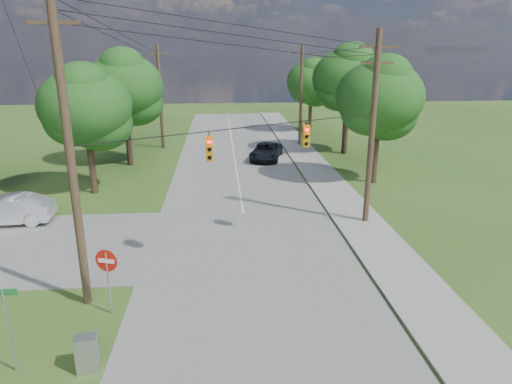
{
  "coord_description": "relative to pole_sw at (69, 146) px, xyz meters",
  "views": [
    {
      "loc": [
        0.7,
        -15.85,
        9.44
      ],
      "look_at": [
        2.37,
        5.0,
        2.91
      ],
      "focal_mm": 32.0,
      "sensor_mm": 36.0,
      "label": 1
    }
  ],
  "objects": [
    {
      "name": "do_not_enter_sign",
      "position": [
        1.1,
        -0.88,
        -4.35
      ],
      "size": [
        0.84,
        0.28,
        2.59
      ],
      "rotation": [
        0.0,
        0.0,
        -0.29
      ],
      "color": "#95999B",
      "rests_on": "ground"
    },
    {
      "name": "traffic_signals",
      "position": [
        7.15,
        4.03,
        -0.73
      ],
      "size": [
        4.91,
        3.27,
        1.05
      ],
      "color": "orange",
      "rests_on": "ground"
    },
    {
      "name": "main_road",
      "position": [
        6.6,
        4.6,
        -6.21
      ],
      "size": [
        10.0,
        100.0,
        0.03
      ],
      "primitive_type": "cube",
      "color": "gray",
      "rests_on": "ground"
    },
    {
      "name": "pole_sw",
      "position": [
        0.0,
        0.0,
        0.0
      ],
      "size": [
        2.0,
        0.32,
        12.0
      ],
      "color": "#4D3727",
      "rests_on": "ground"
    },
    {
      "name": "tree_e_mid",
      "position": [
        17.1,
        25.6,
        0.68
      ],
      "size": [
        6.6,
        6.6,
        9.64
      ],
      "color": "#412C20",
      "rests_on": "ground"
    },
    {
      "name": "car_main_north",
      "position": [
        9.43,
        23.56,
        -5.47
      ],
      "size": [
        3.66,
        5.71,
        1.46
      ],
      "primitive_type": "imported",
      "rotation": [
        0.0,
        0.0,
        -0.25
      ],
      "color": "black",
      "rests_on": "main_road"
    },
    {
      "name": "street_name_sign",
      "position": [
        -1.11,
        -3.94,
        -4.44
      ],
      "size": [
        0.85,
        0.07,
        2.84
      ],
      "rotation": [
        0.0,
        0.0,
        -0.02
      ],
      "color": "#95999B",
      "rests_on": "ground"
    },
    {
      "name": "tree_e_near",
      "position": [
        16.6,
        15.6,
        0.02
      ],
      "size": [
        6.2,
        6.2,
        8.81
      ],
      "color": "#412C20",
      "rests_on": "ground"
    },
    {
      "name": "pole_north_w",
      "position": [
        -0.4,
        29.6,
        -1.1
      ],
      "size": [
        2.0,
        0.32,
        10.0
      ],
      "color": "#4D3727",
      "rests_on": "ground"
    },
    {
      "name": "tree_w_far",
      "position": [
        -4.4,
        32.6,
        0.02
      ],
      "size": [
        6.0,
        6.0,
        8.73
      ],
      "color": "#412C20",
      "rests_on": "ground"
    },
    {
      "name": "car_cross_silver",
      "position": [
        -6.71,
        8.9,
        -5.37
      ],
      "size": [
        5.06,
        1.98,
        1.64
      ],
      "primitive_type": "imported",
      "rotation": [
        0.0,
        0.0,
        -1.52
      ],
      "color": "silver",
      "rests_on": "cross_road"
    },
    {
      "name": "pole_ne",
      "position": [
        13.5,
        7.6,
        -0.76
      ],
      "size": [
        2.0,
        0.32,
        10.5
      ],
      "color": "#4D3727",
      "rests_on": "ground"
    },
    {
      "name": "power_lines",
      "position": [
        6.1,
        11.14,
        2.93
      ],
      "size": [
        13.93,
        29.62,
        4.93
      ],
      "color": "black",
      "rests_on": "ground"
    },
    {
      "name": "ground",
      "position": [
        4.6,
        -0.4,
        -6.23
      ],
      "size": [
        140.0,
        140.0,
        0.0
      ],
      "primitive_type": "plane",
      "color": "#34551C",
      "rests_on": "ground"
    },
    {
      "name": "control_cabinet",
      "position": [
        1.1,
        -4.08,
        -5.63
      ],
      "size": [
        0.72,
        0.57,
        1.19
      ],
      "primitive_type": "cube",
      "rotation": [
        0.0,
        0.0,
        0.16
      ],
      "color": "#95999B",
      "rests_on": "ground"
    },
    {
      "name": "sidewalk_east",
      "position": [
        13.3,
        4.6,
        -6.17
      ],
      "size": [
        2.6,
        100.0,
        0.12
      ],
      "primitive_type": "cube",
      "color": "#9B9991",
      "rests_on": "ground"
    },
    {
      "name": "tree_w_near",
      "position": [
        -3.4,
        14.6,
        -0.3
      ],
      "size": [
        6.0,
        6.0,
        8.4
      ],
      "color": "#412C20",
      "rests_on": "ground"
    },
    {
      "name": "pole_north_e",
      "position": [
        13.5,
        29.6,
        -1.1
      ],
      "size": [
        2.0,
        0.32,
        10.0
      ],
      "color": "#4D3727",
      "rests_on": "ground"
    },
    {
      "name": "tree_e_far",
      "position": [
        16.1,
        37.6,
        -0.31
      ],
      "size": [
        5.8,
        5.8,
        8.32
      ],
      "color": "#412C20",
      "rests_on": "ground"
    },
    {
      "name": "tree_w_mid",
      "position": [
        -2.4,
        22.6,
        0.35
      ],
      "size": [
        6.4,
        6.4,
        9.22
      ],
      "color": "#412C20",
      "rests_on": "ground"
    }
  ]
}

